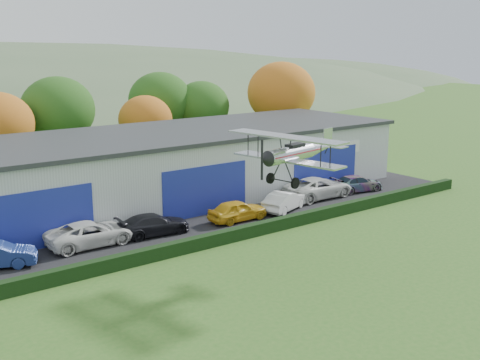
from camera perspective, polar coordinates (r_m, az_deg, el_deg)
apron at (r=40.48m, az=-4.92°, el=-4.17°), size 48.00×9.00×0.05m
hedge at (r=36.58m, az=-0.89°, el=-5.40°), size 46.00×0.60×0.80m
hangar at (r=46.64m, az=-7.50°, el=1.41°), size 40.60×12.60×5.30m
tree_belt at (r=55.90m, az=-17.83°, el=5.88°), size 75.70×13.22×10.12m
car_2 at (r=36.80m, az=-14.27°, el=-5.05°), size 5.40×2.54×1.49m
car_3 at (r=38.04m, az=-8.40°, el=-4.28°), size 4.89×2.38×1.37m
car_4 at (r=40.59m, az=-0.23°, el=-2.96°), size 4.31×1.80×1.46m
car_5 at (r=43.16m, az=4.33°, el=-2.04°), size 4.62×2.93×1.44m
car_6 at (r=47.03m, az=7.61°, el=-0.72°), size 5.95×2.82×1.64m
car_7 at (r=49.66m, az=11.29°, el=-0.31°), size 4.82×2.60×1.33m
biplane at (r=31.04m, az=5.44°, el=2.80°), size 6.15×7.03×2.61m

